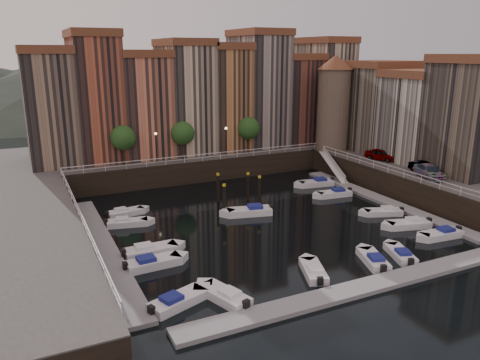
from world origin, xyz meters
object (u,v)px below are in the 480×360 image
gangway (333,165)px  boat_left_2 (150,251)px  car_a (381,155)px  boat_left_1 (152,263)px  car_b (426,168)px  car_c (429,172)px  boat_left_0 (177,301)px  mooring_pilings (238,192)px  corner_tower (334,102)px

gangway → boat_left_2: bearing=-155.0°
boat_left_2 → car_a: bearing=14.8°
boat_left_1 → car_b: 35.49m
car_b → car_c: (-1.25, -1.67, 0.02)m
boat_left_1 → car_a: car_a is taller
gangway → boat_left_1: (-30.37, -16.42, -1.55)m
car_a → boat_left_0: bearing=-170.3°
gangway → car_b: size_ratio=1.94×
boat_left_2 → car_c: bearing=-0.4°
mooring_pilings → boat_left_2: bearing=-144.7°
boat_left_1 → car_a: 37.23m
mooring_pilings → boat_left_2: size_ratio=1.10×
corner_tower → boat_left_1: 40.51m
gangway → boat_left_0: size_ratio=1.76×
car_b → boat_left_2: bearing=-179.1°
corner_tower → mooring_pilings: size_ratio=2.55×
boat_left_0 → car_b: 37.02m
boat_left_0 → boat_left_1: size_ratio=0.97×
car_b → corner_tower: bearing=93.9°
gangway → car_b: 13.01m
corner_tower → mooring_pilings: bearing=-154.9°
boat_left_2 → car_a: 36.05m
boat_left_0 → car_c: (33.87, 9.52, 3.37)m
gangway → mooring_pilings: (-17.05, -4.84, -0.27)m
boat_left_0 → car_a: (35.10, 18.94, 3.39)m
car_a → car_c: (-1.23, -9.41, -0.02)m
corner_tower → car_c: (0.53, -18.17, -6.46)m
corner_tower → boat_left_0: bearing=-140.3°
corner_tower → mooring_pilings: corner_tower is taller
gangway → car_a: 6.57m
car_a → car_c: 9.49m
car_a → mooring_pilings: bearing=162.9°
mooring_pilings → boat_left_1: (-13.32, -11.57, -1.28)m
gangway → boat_left_2: gangway is taller
car_b → car_c: bearing=-129.1°
car_a → car_b: bearing=-108.5°
boat_left_0 → boat_left_1: 6.78m
mooring_pilings → car_c: size_ratio=1.07×
boat_left_0 → mooring_pilings: bearing=33.9°
car_a → car_c: car_a is taller
car_c → mooring_pilings: bearing=173.9°
car_a → corner_tower: bearing=82.7°
car_c → boat_left_2: bearing=-162.3°
boat_left_0 → boat_left_2: (0.54, 9.26, 0.02)m
car_a → car_b: 7.74m
gangway → car_c: (3.43, -13.67, 1.82)m
corner_tower → boat_left_1: size_ratio=2.85×
gangway → car_c: 14.21m
boat_left_1 → boat_left_2: 2.53m
gangway → boat_left_0: bearing=-142.7°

